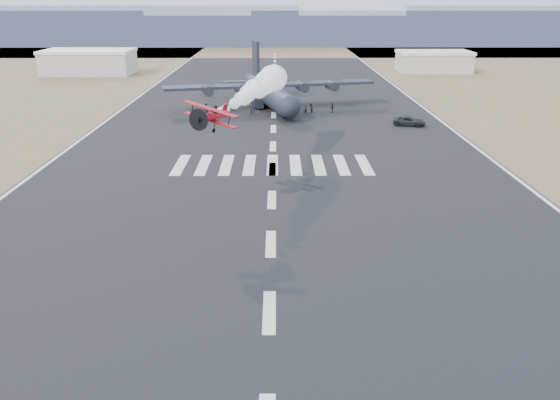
{
  "coord_description": "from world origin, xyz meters",
  "views": [
    {
      "loc": [
        0.53,
        -24.44,
        20.84
      ],
      "look_at": [
        0.82,
        24.32,
        4.0
      ],
      "focal_mm": 38.0,
      "sensor_mm": 36.0,
      "label": 1
    }
  ],
  "objects_px": {
    "crew_f": "(216,110)",
    "crew_g": "(306,109)",
    "support_vehicle": "(409,121)",
    "crew_b": "(311,108)",
    "crew_a": "(251,110)",
    "crew_e": "(206,108)",
    "crew_c": "(254,110)",
    "transport_aircraft": "(268,91)",
    "crew_h": "(234,106)",
    "crew_d": "(332,108)",
    "hangar_right": "(434,61)",
    "hangar_left": "(89,62)",
    "aerobatic_biplane": "(212,116)"
  },
  "relations": [
    {
      "from": "support_vehicle",
      "to": "crew_d",
      "type": "bearing_deg",
      "value": 63.45
    },
    {
      "from": "support_vehicle",
      "to": "crew_f",
      "type": "xyz_separation_m",
      "value": [
        -33.74,
        10.17,
        0.09
      ]
    },
    {
      "from": "hangar_left",
      "to": "crew_c",
      "type": "relative_size",
      "value": 15.59
    },
    {
      "from": "transport_aircraft",
      "to": "crew_h",
      "type": "distance_m",
      "value": 7.88
    },
    {
      "from": "transport_aircraft",
      "to": "crew_d",
      "type": "height_order",
      "value": "transport_aircraft"
    },
    {
      "from": "support_vehicle",
      "to": "crew_g",
      "type": "relative_size",
      "value": 3.32
    },
    {
      "from": "aerobatic_biplane",
      "to": "crew_b",
      "type": "relative_size",
      "value": 3.24
    },
    {
      "from": "support_vehicle",
      "to": "crew_a",
      "type": "xyz_separation_m",
      "value": [
        -27.2,
        9.97,
        0.04
      ]
    },
    {
      "from": "support_vehicle",
      "to": "crew_h",
      "type": "height_order",
      "value": "crew_h"
    },
    {
      "from": "hangar_right",
      "to": "crew_g",
      "type": "height_order",
      "value": "hangar_right"
    },
    {
      "from": "crew_a",
      "to": "crew_g",
      "type": "distance_m",
      "value": 10.19
    },
    {
      "from": "transport_aircraft",
      "to": "crew_g",
      "type": "height_order",
      "value": "transport_aircraft"
    },
    {
      "from": "crew_c",
      "to": "crew_a",
      "type": "bearing_deg",
      "value": 27.22
    },
    {
      "from": "hangar_right",
      "to": "crew_c",
      "type": "distance_m",
      "value": 81.93
    },
    {
      "from": "hangar_right",
      "to": "aerobatic_biplane",
      "type": "xyz_separation_m",
      "value": [
        -51.76,
        -117.32,
        6.76
      ]
    },
    {
      "from": "transport_aircraft",
      "to": "crew_d",
      "type": "relative_size",
      "value": 22.16
    },
    {
      "from": "transport_aircraft",
      "to": "crew_e",
      "type": "bearing_deg",
      "value": -163.56
    },
    {
      "from": "support_vehicle",
      "to": "crew_g",
      "type": "height_order",
      "value": "crew_g"
    },
    {
      "from": "hangar_right",
      "to": "crew_a",
      "type": "bearing_deg",
      "value": -127.43
    },
    {
      "from": "hangar_left",
      "to": "support_vehicle",
      "type": "height_order",
      "value": "hangar_left"
    },
    {
      "from": "crew_a",
      "to": "crew_b",
      "type": "bearing_deg",
      "value": 109.28
    },
    {
      "from": "support_vehicle",
      "to": "crew_c",
      "type": "height_order",
      "value": "crew_c"
    },
    {
      "from": "crew_c",
      "to": "crew_d",
      "type": "relative_size",
      "value": 0.85
    },
    {
      "from": "crew_b",
      "to": "crew_d",
      "type": "xyz_separation_m",
      "value": [
        4.07,
        0.2,
        0.02
      ]
    },
    {
      "from": "crew_e",
      "to": "crew_a",
      "type": "bearing_deg",
      "value": -11.4
    },
    {
      "from": "crew_g",
      "to": "hangar_left",
      "type": "bearing_deg",
      "value": 106.45
    },
    {
      "from": "crew_e",
      "to": "crew_h",
      "type": "height_order",
      "value": "crew_e"
    },
    {
      "from": "hangar_left",
      "to": "crew_d",
      "type": "distance_m",
      "value": 86.14
    },
    {
      "from": "hangar_right",
      "to": "aerobatic_biplane",
      "type": "relative_size",
      "value": 3.49
    },
    {
      "from": "support_vehicle",
      "to": "crew_f",
      "type": "height_order",
      "value": "crew_f"
    },
    {
      "from": "crew_b",
      "to": "crew_f",
      "type": "distance_m",
      "value": 17.74
    },
    {
      "from": "aerobatic_biplane",
      "to": "crew_c",
      "type": "xyz_separation_m",
      "value": [
        2.16,
        52.15,
        -8.98
      ]
    },
    {
      "from": "transport_aircraft",
      "to": "crew_c",
      "type": "xyz_separation_m",
      "value": [
        -2.53,
        -7.7,
        -2.28
      ]
    },
    {
      "from": "crew_d",
      "to": "crew_f",
      "type": "relative_size",
      "value": 1.09
    },
    {
      "from": "crew_f",
      "to": "crew_g",
      "type": "xyz_separation_m",
      "value": [
        16.7,
        0.67,
        -0.03
      ]
    },
    {
      "from": "crew_a",
      "to": "crew_b",
      "type": "xyz_separation_m",
      "value": [
        11.13,
        1.69,
        0.12
      ]
    },
    {
      "from": "hangar_left",
      "to": "crew_a",
      "type": "xyz_separation_m",
      "value": [
        47.84,
        -60.53,
        -2.62
      ]
    },
    {
      "from": "crew_a",
      "to": "crew_e",
      "type": "height_order",
      "value": "crew_e"
    },
    {
      "from": "transport_aircraft",
      "to": "crew_d",
      "type": "distance_m",
      "value": 13.76
    },
    {
      "from": "crew_c",
      "to": "crew_f",
      "type": "relative_size",
      "value": 0.93
    },
    {
      "from": "aerobatic_biplane",
      "to": "crew_d",
      "type": "bearing_deg",
      "value": 85.41
    },
    {
      "from": "hangar_left",
      "to": "crew_g",
      "type": "distance_m",
      "value": 83.24
    },
    {
      "from": "crew_b",
      "to": "crew_g",
      "type": "bearing_deg",
      "value": -10.03
    },
    {
      "from": "crew_e",
      "to": "crew_f",
      "type": "distance_m",
      "value": 2.19
    },
    {
      "from": "hangar_right",
      "to": "crew_b",
      "type": "bearing_deg",
      "value": -121.44
    },
    {
      "from": "crew_b",
      "to": "crew_e",
      "type": "bearing_deg",
      "value": -48.53
    },
    {
      "from": "crew_b",
      "to": "crew_f",
      "type": "xyz_separation_m",
      "value": [
        -17.67,
        -1.49,
        -0.06
      ]
    },
    {
      "from": "aerobatic_biplane",
      "to": "crew_h",
      "type": "xyz_separation_m",
      "value": [
        -1.78,
        55.97,
        -8.97
      ]
    },
    {
      "from": "crew_d",
      "to": "crew_h",
      "type": "bearing_deg",
      "value": -84.13
    },
    {
      "from": "crew_a",
      "to": "crew_c",
      "type": "distance_m",
      "value": 0.67
    }
  ]
}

